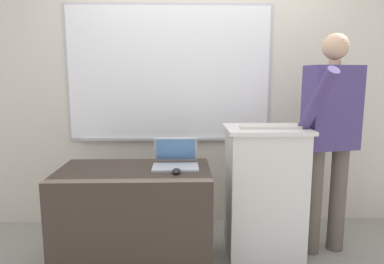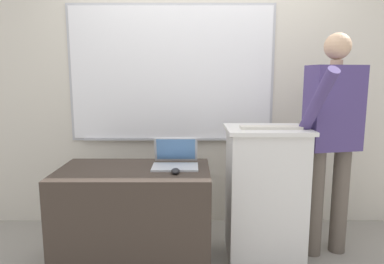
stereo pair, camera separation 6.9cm
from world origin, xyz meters
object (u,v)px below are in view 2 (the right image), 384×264
side_desk (135,219)px  laptop (175,158)px  wireless_keyboard (271,127)px  computer_mouse_by_keyboard (304,126)px  person_presenter (332,131)px  lectern_podium (264,192)px  computer_mouse_by_laptop (175,171)px

side_desk → laptop: laptop is taller
wireless_keyboard → computer_mouse_by_keyboard: (0.25, 0.00, 0.01)m
person_presenter → computer_mouse_by_keyboard: (-0.25, -0.08, 0.05)m
person_presenter → computer_mouse_by_keyboard: bearing=-172.8°
person_presenter → side_desk: bearing=176.9°
computer_mouse_by_keyboard → wireless_keyboard: bearing=-179.7°
side_desk → person_presenter: bearing=8.0°
laptop → computer_mouse_by_keyboard: size_ratio=3.34×
lectern_podium → side_desk: (-1.00, -0.19, -0.14)m
side_desk → computer_mouse_by_laptop: (0.31, -0.12, 0.40)m
lectern_podium → side_desk: size_ratio=0.95×
person_presenter → computer_mouse_by_keyboard: 0.27m
person_presenter → computer_mouse_by_keyboard: person_presenter is taller
laptop → computer_mouse_by_keyboard: bearing=2.1°
person_presenter → computer_mouse_by_laptop: person_presenter is taller
side_desk → computer_mouse_by_keyboard: size_ratio=10.97×
side_desk → computer_mouse_by_laptop: computer_mouse_by_laptop is taller
wireless_keyboard → computer_mouse_by_keyboard: size_ratio=4.55×
person_presenter → laptop: size_ratio=5.23×
computer_mouse_by_laptop → computer_mouse_by_keyboard: (0.95, 0.24, 0.27)m
side_desk → laptop: 0.54m
side_desk → wireless_keyboard: wireless_keyboard is taller
wireless_keyboard → lectern_podium: bearing=103.6°
side_desk → computer_mouse_by_keyboard: bearing=5.9°
lectern_podium → wireless_keyboard: (0.02, -0.06, 0.53)m
lectern_podium → laptop: lectern_podium is taller
wireless_keyboard → person_presenter: bearing=9.7°
side_desk → wireless_keyboard: 1.22m
laptop → computer_mouse_by_laptop: size_ratio=3.34×
lectern_podium → side_desk: bearing=-169.2°
laptop → computer_mouse_by_keyboard: computer_mouse_by_keyboard is taller
lectern_podium → wireless_keyboard: 0.53m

